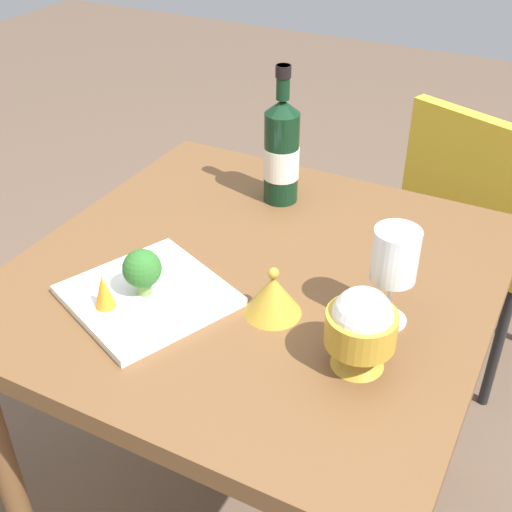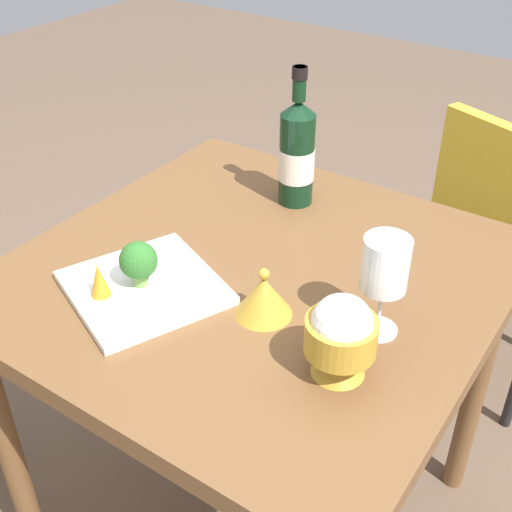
% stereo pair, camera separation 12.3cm
% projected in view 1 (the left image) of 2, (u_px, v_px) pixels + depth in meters
% --- Properties ---
extents(ground_plane, '(8.00, 8.00, 0.00)m').
position_uv_depth(ground_plane, '(256.00, 512.00, 1.67)').
color(ground_plane, brown).
extents(dining_table, '(0.87, 0.87, 0.75)m').
position_uv_depth(dining_table, '(256.00, 307.00, 1.30)').
color(dining_table, brown).
rests_on(dining_table, ground_plane).
extents(chair_by_wall, '(0.52, 0.52, 0.85)m').
position_uv_depth(chair_by_wall, '(479.00, 220.00, 1.83)').
color(chair_by_wall, gold).
rests_on(chair_by_wall, ground_plane).
extents(wine_bottle, '(0.08, 0.08, 0.30)m').
position_uv_depth(wine_bottle, '(282.00, 151.00, 1.41)').
color(wine_bottle, black).
rests_on(wine_bottle, dining_table).
extents(wine_glass, '(0.08, 0.08, 0.18)m').
position_uv_depth(wine_glass, '(395.00, 258.00, 1.06)').
color(wine_glass, white).
rests_on(wine_glass, dining_table).
extents(rice_bowl, '(0.11, 0.11, 0.14)m').
position_uv_depth(rice_bowl, '(361.00, 328.00, 1.00)').
color(rice_bowl, gold).
rests_on(rice_bowl, dining_table).
extents(rice_bowl_lid, '(0.10, 0.10, 0.09)m').
position_uv_depth(rice_bowl_lid, '(273.00, 295.00, 1.12)').
color(rice_bowl_lid, gold).
rests_on(rice_bowl_lid, dining_table).
extents(serving_plate, '(0.33, 0.33, 0.02)m').
position_uv_depth(serving_plate, '(148.00, 296.00, 1.17)').
color(serving_plate, white).
rests_on(serving_plate, dining_table).
extents(broccoli_floret, '(0.07, 0.07, 0.09)m').
position_uv_depth(broccoli_floret, '(142.00, 269.00, 1.14)').
color(broccoli_floret, '#729E4C').
rests_on(broccoli_floret, serving_plate).
extents(carrot_garnish_left, '(0.04, 0.04, 0.06)m').
position_uv_depth(carrot_garnish_left, '(104.00, 291.00, 1.12)').
color(carrot_garnish_left, orange).
rests_on(carrot_garnish_left, serving_plate).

